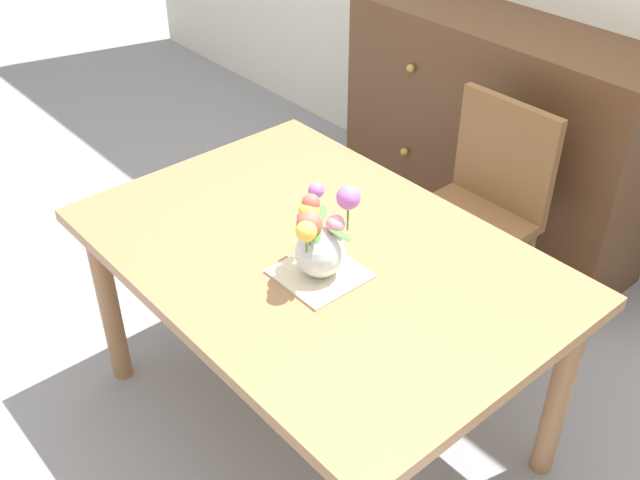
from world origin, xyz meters
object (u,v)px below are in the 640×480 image
object	(u,v)px
dresser	(493,136)
flower_vase	(320,239)
dining_table	(318,274)
chair_far	(480,203)

from	to	relation	value
dresser	flower_vase	xyz separation A→B (m)	(0.46, -1.40, 0.34)
dining_table	flower_vase	bearing A→B (deg)	-38.43
dining_table	dresser	bearing A→B (deg)	105.59
chair_far	dining_table	bearing A→B (deg)	92.75
dining_table	chair_far	world-z (taller)	chair_far
dining_table	flower_vase	distance (m)	0.24
dresser	flower_vase	distance (m)	1.52
chair_far	dresser	distance (m)	0.60
dining_table	dresser	xyz separation A→B (m)	(-0.37, 1.33, -0.13)
dining_table	flower_vase	world-z (taller)	flower_vase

